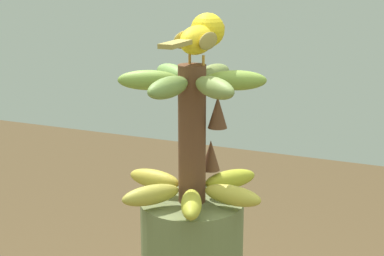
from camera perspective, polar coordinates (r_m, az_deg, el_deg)
banana_bunch at (r=1.11m, az=0.12°, el=-0.65°), size 0.29×0.28×0.26m
perched_bird at (r=1.10m, az=0.92°, el=8.80°), size 0.06×0.23×0.09m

